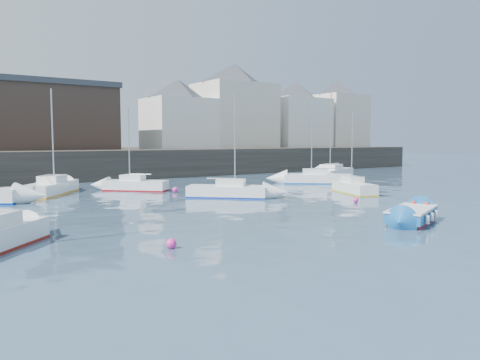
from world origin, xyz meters
TOP-DOWN VIEW (x-y plane):
  - water at (0.00, 0.00)m, footprint 220.00×220.00m
  - quay_wall at (0.00, 35.00)m, footprint 90.00×5.00m
  - land_strip at (0.00, 53.00)m, footprint 90.00×32.00m
  - bldg_east_a at (20.00, 42.00)m, footprint 13.36×13.36m
  - bldg_east_b at (31.00, 41.50)m, footprint 11.88×11.88m
  - bldg_east_c at (40.00, 41.50)m, footprint 11.14×11.14m
  - bldg_east_d at (11.00, 41.50)m, footprint 11.14×11.14m
  - warehouse at (-6.00, 43.00)m, footprint 16.40×10.40m
  - blue_dinghy at (2.81, 1.33)m, footprint 4.24×3.00m
  - sailboat_b at (1.04, 15.03)m, footprint 5.32×5.17m
  - sailboat_c at (10.28, 11.61)m, footprint 3.09×4.91m
  - sailboat_d at (13.94, 19.24)m, footprint 6.13×5.68m
  - sailboat_f at (-2.58, 22.96)m, footprint 4.75×4.76m
  - sailboat_g at (20.13, 23.36)m, footprint 7.65×5.07m
  - sailboat_h at (-8.76, 24.08)m, footprint 5.20×6.09m
  - buoy_near at (-9.29, 3.18)m, footprint 0.40×0.40m
  - buoy_mid at (6.42, 8.02)m, footprint 0.36×0.36m
  - buoy_far at (-0.51, 20.07)m, footprint 0.44×0.44m

SIDE VIEW (x-z plane):
  - water at x=0.00m, z-range 0.00..0.00m
  - buoy_near at x=-9.29m, z-range -0.20..0.20m
  - buoy_mid at x=6.42m, z-range -0.18..0.18m
  - buoy_far at x=-0.51m, z-range -0.22..0.22m
  - blue_dinghy at x=2.81m, z-range 0.04..0.78m
  - sailboat_f at x=-2.58m, z-range -2.85..3.78m
  - sailboat_b at x=1.04m, z-range -3.15..4.09m
  - sailboat_c at x=10.28m, z-range -2.61..3.55m
  - sailboat_d at x=13.94m, z-range -3.55..4.54m
  - sailboat_h at x=-8.76m, z-range -3.42..4.45m
  - sailboat_g at x=20.13m, z-range -4.11..5.16m
  - land_strip at x=0.00m, z-range 0.00..2.80m
  - quay_wall at x=0.00m, z-range 0.00..3.00m
  - warehouse at x=-6.00m, z-range 2.82..10.42m
  - bldg_east_d at x=11.00m, z-range 2.89..11.84m
  - bldg_east_b at x=31.00m, z-range 2.89..12.84m
  - bldg_east_c at x=40.00m, z-range 2.90..13.85m
  - bldg_east_a at x=20.00m, z-range 2.91..14.71m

